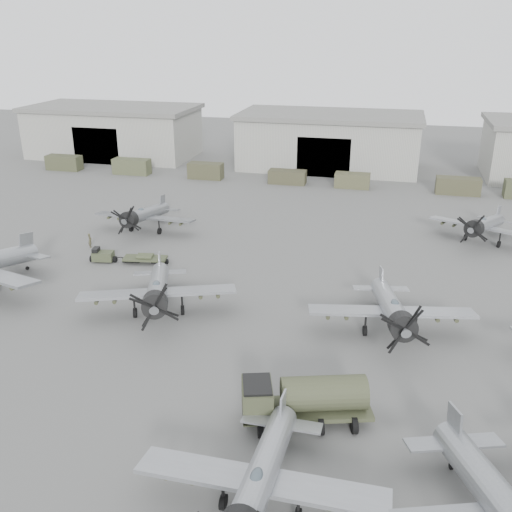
{
  "coord_description": "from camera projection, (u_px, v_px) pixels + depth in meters",
  "views": [
    {
      "loc": [
        10.37,
        -30.57,
        21.61
      ],
      "look_at": [
        -0.81,
        15.25,
        2.5
      ],
      "focal_mm": 40.0,
      "sensor_mm": 36.0,
      "label": 1
    }
  ],
  "objects": [
    {
      "name": "support_truck_5",
      "position": [
        458.0,
        186.0,
        78.26
      ],
      "size": [
        5.91,
        2.2,
        2.31
      ],
      "primitive_type": "cube",
      "color": "#3F3E29",
      "rests_on": "ground"
    },
    {
      "name": "support_truck_1",
      "position": [
        132.0,
        166.0,
        88.92
      ],
      "size": [
        5.77,
        2.2,
        2.38
      ],
      "primitive_type": "cube",
      "color": "#454930",
      "rests_on": "ground"
    },
    {
      "name": "support_truck_0",
      "position": [
        64.0,
        163.0,
        91.52
      ],
      "size": [
        5.6,
        2.2,
        2.31
      ],
      "primitive_type": "cube",
      "color": "#3D402A",
      "rests_on": "ground"
    },
    {
      "name": "aircraft_far_0",
      "position": [
        144.0,
        215.0,
        63.2
      ],
      "size": [
        11.43,
        10.29,
        4.59
      ],
      "rotation": [
        0.0,
        0.0,
        -0.03
      ],
      "color": "gray",
      "rests_on": "ground"
    },
    {
      "name": "support_truck_2",
      "position": [
        206.0,
        171.0,
        86.25
      ],
      "size": [
        5.2,
        2.2,
        2.39
      ],
      "primitive_type": "cube",
      "color": "#3D3D28",
      "rests_on": "ground"
    },
    {
      "name": "aircraft_near_1",
      "position": [
        260.0,
        481.0,
        26.19
      ],
      "size": [
        11.98,
        10.78,
        4.83
      ],
      "rotation": [
        0.0,
        0.0,
        -0.0
      ],
      "color": "#95989D",
      "rests_on": "ground"
    },
    {
      "name": "fuel_tanker",
      "position": [
        305.0,
        397.0,
        32.97
      ],
      "size": [
        7.9,
        4.95,
        2.9
      ],
      "rotation": [
        0.0,
        0.0,
        0.3
      ],
      "color": "#3B3F29",
      "rests_on": "ground"
    },
    {
      "name": "ground",
      "position": [
        214.0,
        375.0,
        37.92
      ],
      "size": [
        220.0,
        220.0,
        0.0
      ],
      "primitive_type": "plane",
      "color": "#575755",
      "rests_on": "ground"
    },
    {
      "name": "aircraft_far_1",
      "position": [
        484.0,
        225.0,
        59.94
      ],
      "size": [
        11.3,
        10.24,
        4.62
      ],
      "rotation": [
        0.0,
        0.0,
        -0.42
      ],
      "color": "#919399",
      "rests_on": "ground"
    },
    {
      "name": "support_truck_4",
      "position": [
        352.0,
        180.0,
        81.47
      ],
      "size": [
        4.94,
        2.2,
        2.08
      ],
      "primitive_type": "cube",
      "color": "#494930",
      "rests_on": "ground"
    },
    {
      "name": "support_truck_3",
      "position": [
        287.0,
        177.0,
        83.56
      ],
      "size": [
        5.45,
        2.2,
        1.99
      ],
      "primitive_type": "cube",
      "color": "#3D3B27",
      "rests_on": "ground"
    },
    {
      "name": "aircraft_mid_1",
      "position": [
        157.0,
        291.0,
        44.79
      ],
      "size": [
        12.36,
        11.16,
        4.99
      ],
      "rotation": [
        0.0,
        0.0,
        0.36
      ],
      "color": "gray",
      "rests_on": "ground"
    },
    {
      "name": "tug_trailer",
      "position": [
        119.0,
        257.0,
        55.86
      ],
      "size": [
        7.41,
        2.51,
        1.47
      ],
      "rotation": [
        0.0,
        0.0,
        0.16
      ],
      "color": "#3A412A",
      "rests_on": "ground"
    },
    {
      "name": "hangar_left",
      "position": [
        114.0,
        131.0,
        100.41
      ],
      "size": [
        29.0,
        14.8,
        8.7
      ],
      "color": "#9F9F95",
      "rests_on": "ground"
    },
    {
      "name": "hangar_center",
      "position": [
        329.0,
        140.0,
        92.07
      ],
      "size": [
        29.0,
        14.8,
        8.7
      ],
      "color": "#9F9F95",
      "rests_on": "ground"
    },
    {
      "name": "ground_crew",
      "position": [
        90.0,
        240.0,
        59.49
      ],
      "size": [
        0.55,
        0.66,
        1.56
      ],
      "primitive_type": "imported",
      "rotation": [
        0.0,
        0.0,
        1.92
      ],
      "color": "#4B4831",
      "rests_on": "ground"
    },
    {
      "name": "aircraft_mid_2",
      "position": [
        392.0,
        310.0,
        41.85
      ],
      "size": [
        12.44,
        11.2,
        4.94
      ],
      "rotation": [
        0.0,
        0.0,
        0.19
      ],
      "color": "#93979C",
      "rests_on": "ground"
    }
  ]
}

